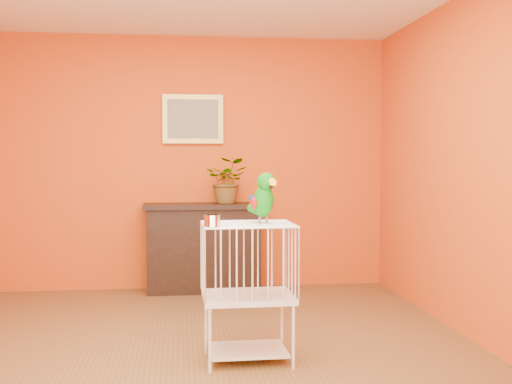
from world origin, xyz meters
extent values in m
plane|color=brown|center=(0.00, 0.00, 0.00)|extent=(4.50, 4.50, 0.00)
plane|color=#C54D12|center=(0.00, 2.25, 1.30)|extent=(4.00, 0.00, 4.00)
plane|color=#C54D12|center=(0.00, -2.25, 1.30)|extent=(4.00, 0.00, 4.00)
plane|color=#C54D12|center=(2.00, 0.00, 1.30)|extent=(0.00, 4.50, 4.50)
cube|color=black|center=(0.10, 2.04, 0.42)|extent=(1.13, 0.38, 0.84)
cube|color=black|center=(0.10, 2.04, 0.87)|extent=(1.20, 0.43, 0.05)
cube|color=black|center=(0.10, 1.87, 0.42)|extent=(0.79, 0.02, 0.42)
cube|color=maroon|center=(-0.14, 2.00, 0.33)|extent=(0.05, 0.17, 0.26)
cube|color=#2C5229|center=(-0.06, 2.00, 0.33)|extent=(0.05, 0.17, 0.26)
cube|color=maroon|center=(0.02, 2.00, 0.33)|extent=(0.05, 0.17, 0.26)
cube|color=#2C5229|center=(0.12, 2.00, 0.33)|extent=(0.05, 0.17, 0.26)
cube|color=maroon|center=(0.21, 2.00, 0.33)|extent=(0.05, 0.17, 0.26)
imported|color=#26722D|center=(0.34, 2.05, 1.07)|extent=(0.51, 0.55, 0.36)
cube|color=gold|center=(0.00, 2.22, 1.75)|extent=(0.62, 0.03, 0.50)
cube|color=gray|center=(0.00, 2.21, 1.75)|extent=(0.52, 0.01, 0.40)
cube|color=white|center=(0.31, -0.23, 0.07)|extent=(0.51, 0.40, 0.02)
cube|color=white|center=(0.31, -0.23, 0.43)|extent=(0.60, 0.47, 0.04)
cube|color=white|center=(0.31, -0.23, 0.91)|extent=(0.60, 0.47, 0.01)
cylinder|color=white|center=(0.04, -0.44, 0.21)|extent=(0.02, 0.02, 0.41)
cylinder|color=white|center=(0.58, -0.43, 0.21)|extent=(0.02, 0.02, 0.41)
cylinder|color=white|center=(0.04, -0.03, 0.21)|extent=(0.02, 0.02, 0.41)
cylinder|color=white|center=(0.57, -0.02, 0.21)|extent=(0.02, 0.02, 0.41)
cylinder|color=silver|center=(0.06, -0.42, 0.96)|extent=(0.10, 0.10, 0.07)
cylinder|color=#59544C|center=(0.38, -0.25, 0.94)|extent=(0.02, 0.02, 0.05)
cylinder|color=#59544C|center=(0.43, -0.23, 0.94)|extent=(0.02, 0.02, 0.05)
ellipsoid|color=#11820A|center=(0.41, -0.24, 1.07)|extent=(0.19, 0.22, 0.24)
ellipsoid|color=#11820A|center=(0.42, -0.27, 1.19)|extent=(0.16, 0.16, 0.12)
cone|color=#FF9D15|center=(0.45, -0.32, 1.18)|extent=(0.08, 0.09, 0.08)
cone|color=black|center=(0.44, -0.31, 1.16)|extent=(0.04, 0.04, 0.03)
sphere|color=black|center=(0.39, -0.31, 1.21)|extent=(0.02, 0.02, 0.02)
sphere|color=black|center=(0.47, -0.27, 1.21)|extent=(0.02, 0.02, 0.02)
ellipsoid|color=#A50C0C|center=(0.34, -0.25, 1.05)|extent=(0.05, 0.08, 0.08)
ellipsoid|color=navy|center=(0.47, -0.20, 1.05)|extent=(0.05, 0.08, 0.08)
cone|color=#11820A|center=(0.38, -0.16, 0.98)|extent=(0.13, 0.18, 0.13)
camera|label=1|loc=(-0.14, -4.41, 1.35)|focal=45.00mm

